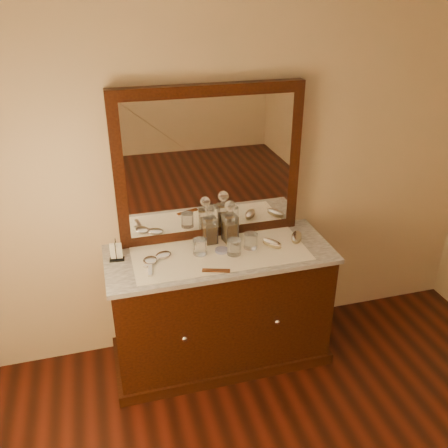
{
  "coord_description": "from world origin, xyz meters",
  "views": [
    {
      "loc": [
        -0.67,
        -0.57,
        2.38
      ],
      "look_at": [
        0.0,
        1.85,
        1.1
      ],
      "focal_mm": 38.27,
      "sensor_mm": 36.0,
      "label": 1
    }
  ],
  "objects_px": {
    "napkin_rack": "(116,252)",
    "decanter_right": "(230,226)",
    "comb": "(216,271)",
    "mirror_frame": "(209,165)",
    "dresser_cabinet": "(220,308)",
    "brush_far": "(297,237)",
    "decanter_left": "(210,228)",
    "hand_mirror_inner": "(161,256)",
    "pin_dish": "(222,250)",
    "brush_near": "(272,243)",
    "hand_mirror_outer": "(150,262)"
  },
  "relations": [
    {
      "from": "comb",
      "to": "mirror_frame",
      "type": "bearing_deg",
      "value": 98.13
    },
    {
      "from": "decanter_right",
      "to": "brush_near",
      "type": "xyz_separation_m",
      "value": [
        0.24,
        -0.14,
        -0.09
      ]
    },
    {
      "from": "dresser_cabinet",
      "to": "hand_mirror_outer",
      "type": "distance_m",
      "value": 0.63
    },
    {
      "from": "napkin_rack",
      "to": "decanter_right",
      "type": "bearing_deg",
      "value": 3.33
    },
    {
      "from": "pin_dish",
      "to": "decanter_left",
      "type": "height_order",
      "value": "decanter_left"
    },
    {
      "from": "dresser_cabinet",
      "to": "pin_dish",
      "type": "distance_m",
      "value": 0.45
    },
    {
      "from": "hand_mirror_inner",
      "to": "brush_near",
      "type": "bearing_deg",
      "value": -3.8
    },
    {
      "from": "mirror_frame",
      "to": "napkin_rack",
      "type": "bearing_deg",
      "value": -165.53
    },
    {
      "from": "napkin_rack",
      "to": "hand_mirror_outer",
      "type": "distance_m",
      "value": 0.22
    },
    {
      "from": "mirror_frame",
      "to": "hand_mirror_outer",
      "type": "distance_m",
      "value": 0.71
    },
    {
      "from": "mirror_frame",
      "to": "pin_dish",
      "type": "height_order",
      "value": "mirror_frame"
    },
    {
      "from": "decanter_left",
      "to": "hand_mirror_outer",
      "type": "distance_m",
      "value": 0.46
    },
    {
      "from": "decanter_left",
      "to": "hand_mirror_inner",
      "type": "distance_m",
      "value": 0.37
    },
    {
      "from": "decanter_left",
      "to": "hand_mirror_inner",
      "type": "height_order",
      "value": "decanter_left"
    },
    {
      "from": "brush_far",
      "to": "hand_mirror_inner",
      "type": "xyz_separation_m",
      "value": [
        -0.9,
        0.01,
        -0.01
      ]
    },
    {
      "from": "comb",
      "to": "brush_far",
      "type": "distance_m",
      "value": 0.65
    },
    {
      "from": "hand_mirror_inner",
      "to": "napkin_rack",
      "type": "bearing_deg",
      "value": 168.62
    },
    {
      "from": "decanter_left",
      "to": "hand_mirror_inner",
      "type": "relative_size",
      "value": 1.29
    },
    {
      "from": "napkin_rack",
      "to": "brush_far",
      "type": "bearing_deg",
      "value": -3.38
    },
    {
      "from": "comb",
      "to": "napkin_rack",
      "type": "xyz_separation_m",
      "value": [
        -0.56,
        0.3,
        0.05
      ]
    },
    {
      "from": "napkin_rack",
      "to": "hand_mirror_inner",
      "type": "distance_m",
      "value": 0.28
    },
    {
      "from": "hand_mirror_outer",
      "to": "hand_mirror_inner",
      "type": "height_order",
      "value": "same"
    },
    {
      "from": "decanter_right",
      "to": "hand_mirror_inner",
      "type": "relative_size",
      "value": 1.39
    },
    {
      "from": "decanter_right",
      "to": "dresser_cabinet",
      "type": "bearing_deg",
      "value": -129.48
    },
    {
      "from": "pin_dish",
      "to": "hand_mirror_inner",
      "type": "relative_size",
      "value": 0.41
    },
    {
      "from": "comb",
      "to": "hand_mirror_outer",
      "type": "distance_m",
      "value": 0.41
    },
    {
      "from": "pin_dish",
      "to": "brush_far",
      "type": "bearing_deg",
      "value": 1.28
    },
    {
      "from": "dresser_cabinet",
      "to": "decanter_right",
      "type": "relative_size",
      "value": 4.86
    },
    {
      "from": "comb",
      "to": "brush_far",
      "type": "bearing_deg",
      "value": 38.43
    },
    {
      "from": "dresser_cabinet",
      "to": "brush_far",
      "type": "height_order",
      "value": "brush_far"
    },
    {
      "from": "pin_dish",
      "to": "napkin_rack",
      "type": "bearing_deg",
      "value": 172.94
    },
    {
      "from": "brush_near",
      "to": "hand_mirror_outer",
      "type": "bearing_deg",
      "value": -179.74
    },
    {
      "from": "pin_dish",
      "to": "hand_mirror_inner",
      "type": "distance_m",
      "value": 0.38
    },
    {
      "from": "decanter_left",
      "to": "decanter_right",
      "type": "height_order",
      "value": "decanter_right"
    },
    {
      "from": "pin_dish",
      "to": "hand_mirror_outer",
      "type": "bearing_deg",
      "value": -176.95
    },
    {
      "from": "decanter_right",
      "to": "comb",
      "type": "bearing_deg",
      "value": -118.32
    },
    {
      "from": "napkin_rack",
      "to": "decanter_left",
      "type": "bearing_deg",
      "value": 5.32
    },
    {
      "from": "decanter_right",
      "to": "hand_mirror_outer",
      "type": "xyz_separation_m",
      "value": [
        -0.55,
        -0.15,
        -0.1
      ]
    },
    {
      "from": "dresser_cabinet",
      "to": "decanter_left",
      "type": "distance_m",
      "value": 0.56
    },
    {
      "from": "decanter_left",
      "to": "hand_mirror_outer",
      "type": "bearing_deg",
      "value": -158.89
    },
    {
      "from": "pin_dish",
      "to": "comb",
      "type": "relative_size",
      "value": 0.51
    },
    {
      "from": "comb",
      "to": "brush_far",
      "type": "relative_size",
      "value": 1.02
    },
    {
      "from": "comb",
      "to": "napkin_rack",
      "type": "bearing_deg",
      "value": 170.04
    },
    {
      "from": "pin_dish",
      "to": "comb",
      "type": "xyz_separation_m",
      "value": [
        -0.09,
        -0.21,
        -0.0
      ]
    },
    {
      "from": "comb",
      "to": "hand_mirror_outer",
      "type": "height_order",
      "value": "hand_mirror_outer"
    },
    {
      "from": "napkin_rack",
      "to": "decanter_left",
      "type": "relative_size",
      "value": 0.5
    },
    {
      "from": "dresser_cabinet",
      "to": "pin_dish",
      "type": "xyz_separation_m",
      "value": [
        0.01,
        0.0,
        0.45
      ]
    },
    {
      "from": "pin_dish",
      "to": "hand_mirror_outer",
      "type": "height_order",
      "value": "hand_mirror_outer"
    },
    {
      "from": "pin_dish",
      "to": "brush_far",
      "type": "distance_m",
      "value": 0.52
    },
    {
      "from": "dresser_cabinet",
      "to": "mirror_frame",
      "type": "xyz_separation_m",
      "value": [
        0.0,
        0.25,
        0.94
      ]
    }
  ]
}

